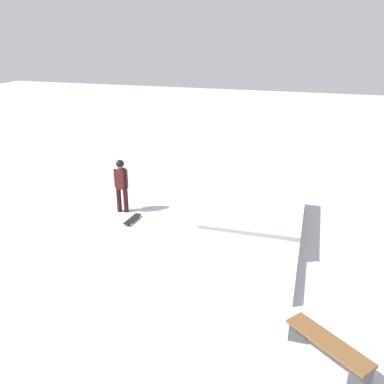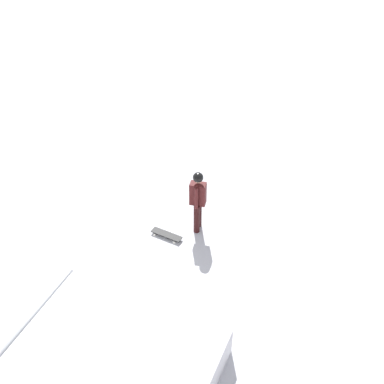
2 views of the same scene
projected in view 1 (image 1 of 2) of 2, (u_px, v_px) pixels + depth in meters
name	position (u px, v px, depth m)	size (l,w,h in m)	color
ground_plane	(207.00, 239.00, 11.42)	(60.00, 60.00, 0.00)	silver
skate_ramp	(255.00, 223.00, 11.62)	(5.41, 2.61, 0.74)	silver
skater	(121.00, 182.00, 12.77)	(0.41, 0.43, 1.73)	black
skateboard	(132.00, 219.00, 12.44)	(0.81, 0.31, 0.09)	black
park_bench	(328.00, 347.00, 7.06)	(1.31, 1.50, 0.48)	brown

